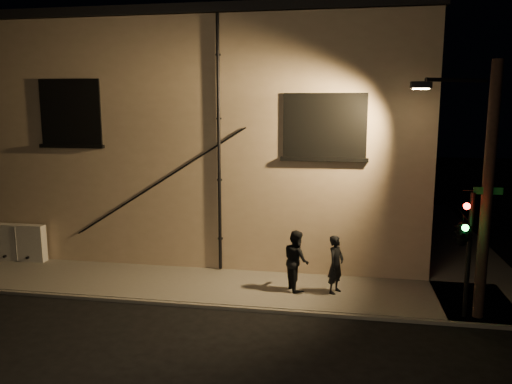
% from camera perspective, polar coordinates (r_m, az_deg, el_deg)
% --- Properties ---
extents(ground, '(90.00, 90.00, 0.00)m').
position_cam_1_polar(ground, '(14.20, 0.26, -13.42)').
color(ground, black).
extents(sidewalk, '(21.00, 16.00, 0.12)m').
position_cam_1_polar(sidewalk, '(18.14, 6.46, -8.04)').
color(sidewalk, '#635E59').
rests_on(sidewalk, ground).
extents(building, '(16.20, 12.23, 8.80)m').
position_cam_1_polar(building, '(22.50, -3.44, 6.73)').
color(building, tan).
rests_on(building, ground).
extents(utility_cabinet, '(2.01, 0.34, 1.32)m').
position_cam_1_polar(utility_cabinet, '(19.86, -25.47, -5.22)').
color(utility_cabinet, silver).
rests_on(utility_cabinet, sidewalk).
extents(pedestrian_a, '(0.66, 0.75, 1.73)m').
position_cam_1_polar(pedestrian_a, '(15.05, 9.11, -8.17)').
color(pedestrian_a, black).
rests_on(pedestrian_a, sidewalk).
extents(pedestrian_b, '(1.01, 1.10, 1.83)m').
position_cam_1_polar(pedestrian_b, '(15.15, 4.63, -7.77)').
color(pedestrian_b, black).
rests_on(pedestrian_b, sidewalk).
extents(traffic_signal, '(1.20, 2.03, 3.46)m').
position_cam_1_polar(traffic_signal, '(13.77, 22.59, -4.17)').
color(traffic_signal, black).
rests_on(traffic_signal, sidewalk).
extents(streetlamp_pole, '(2.02, 1.38, 6.72)m').
position_cam_1_polar(streetlamp_pole, '(13.90, 24.45, 0.68)').
color(streetlamp_pole, black).
rests_on(streetlamp_pole, ground).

